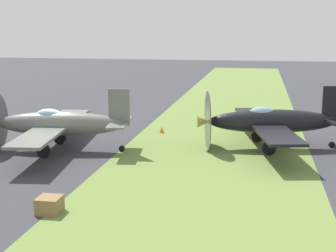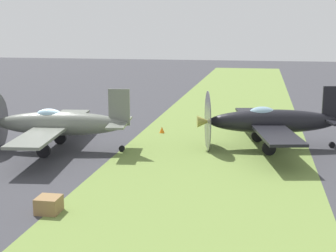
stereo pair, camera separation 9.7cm
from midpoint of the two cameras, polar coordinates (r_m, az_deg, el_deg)
ground_plane at (r=30.33m, az=-12.83°, el=-2.35°), size 160.00×160.00×0.00m
grass_verge at (r=27.94m, az=5.46°, el=-3.29°), size 120.00×11.00×0.01m
airplane_lead at (r=28.95m, az=-12.77°, el=0.26°), size 10.88×8.64×3.86m
airplane_wingman at (r=29.45m, az=12.04°, el=0.54°), size 11.05×8.83×3.91m
supply_crate at (r=19.75m, az=-13.73°, el=-9.00°), size 0.92×0.92×0.64m
runway_marker_cone at (r=33.26m, az=-0.64°, el=-0.45°), size 0.36×0.36×0.44m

